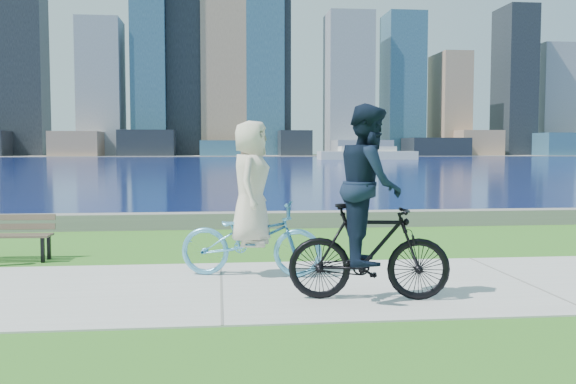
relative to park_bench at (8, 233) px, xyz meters
name	(u,v)px	position (x,y,z in m)	size (l,w,h in m)	color
ground	(221,289)	(3.37, -2.45, -0.44)	(320.00, 320.00, 0.00)	#2A651A
concrete_path	(221,288)	(3.37, -2.45, -0.43)	(80.00, 3.50, 0.02)	#ACACA6
seawall	(220,220)	(3.37, 3.75, -0.27)	(90.00, 0.50, 0.35)	slate
bay_water	(218,162)	(3.37, 69.55, -0.44)	(320.00, 131.00, 0.01)	#0B174B
far_shore	(218,155)	(3.37, 127.55, -0.38)	(320.00, 30.00, 0.12)	gray
city_skyline	(189,53)	(-2.59, 127.16, 21.19)	(176.67, 22.88, 76.00)	#8F7058
ferry_far	(367,154)	(25.14, 81.95, 0.36)	(14.28, 4.08, 1.94)	silver
park_bench	(8,233)	(0.00, 0.00, 0.00)	(1.42, 0.55, 0.73)	black
cyclist_woman	(251,219)	(3.79, -1.73, 0.38)	(1.11, 2.08, 2.15)	#57ABD5
cyclist_man	(369,218)	(5.09, -3.29, 0.54)	(0.84, 1.95, 2.29)	black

